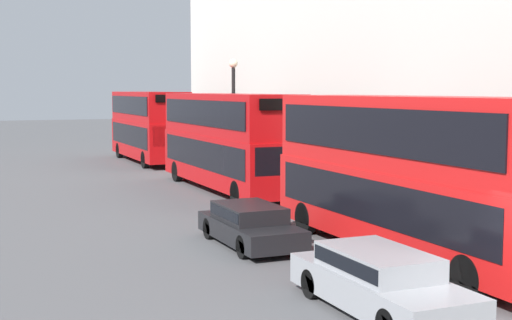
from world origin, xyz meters
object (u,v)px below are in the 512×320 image
Objects in this scene: bus_second_in_queue at (228,138)px; bus_third_in_queue at (149,123)px; car_hatchback at (250,224)px; pedestrian at (344,186)px; car_dark_sedan at (379,280)px; bus_leading at (409,169)px.

bus_second_in_queue is 13.86m from bus_third_in_queue.
pedestrian is at bearing 40.97° from car_hatchback.
car_dark_sedan is (-3.40, -31.45, -1.73)m from bus_third_in_queue.
pedestrian is (2.87, 8.40, -1.67)m from bus_leading.
bus_third_in_queue reaches higher than bus_second_in_queue.
bus_second_in_queue is 1.13× the size of bus_third_in_queue.
bus_leading is at bearing -90.00° from bus_third_in_queue.
bus_leading is 9.04m from pedestrian.
bus_leading is at bearing -90.00° from bus_second_in_queue.
car_dark_sedan is at bearing -96.17° from bus_third_in_queue.
bus_leading is 0.96× the size of bus_second_in_queue.
pedestrian is (6.27, 5.44, 0.07)m from car_hatchback.
bus_second_in_queue is 18.00m from car_dark_sedan.
pedestrian is at bearing 62.93° from car_dark_sedan.
pedestrian is (6.27, 12.27, 0.03)m from car_dark_sedan.
bus_leading is 13.73m from bus_second_in_queue.
car_hatchback is at bearing 90.00° from car_dark_sedan.
bus_second_in_queue is (0.00, 13.73, 0.00)m from bus_leading.
car_hatchback is 2.76× the size of pedestrian.
bus_leading is at bearing -41.07° from car_hatchback.
bus_second_in_queue reaches higher than car_dark_sedan.
car_hatchback is (-3.40, -10.77, -1.75)m from bus_second_in_queue.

